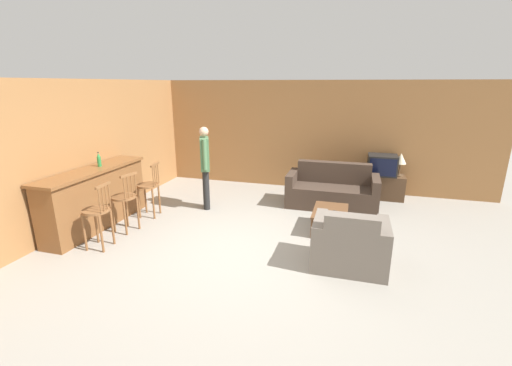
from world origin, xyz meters
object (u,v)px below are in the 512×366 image
object	(u,v)px
table_lamp	(401,159)
bar_chair_far	(149,188)
couch_far	(332,191)
coffee_table	(330,213)
bar_chair_near	(97,214)
tv	(382,165)
book_on_table	(337,213)
person_by_window	(205,163)
bottle	(99,160)
tv_unit	(380,186)
bar_chair_mid	(125,201)
armchair_near	(350,246)

from	to	relation	value
table_lamp	bar_chair_far	bearing A→B (deg)	-153.20
couch_far	coffee_table	distance (m)	1.31
bar_chair_near	coffee_table	distance (m)	3.85
tv	book_on_table	size ratio (longest dim) A/B	3.13
person_by_window	bottle	bearing A→B (deg)	-141.04
bar_chair_near	book_on_table	world-z (taller)	bar_chair_near
tv_unit	book_on_table	bearing A→B (deg)	-110.11
bar_chair_mid	tv_unit	world-z (taller)	bar_chair_mid
bar_chair_mid	tv_unit	bearing A→B (deg)	35.61
bar_chair_mid	bottle	size ratio (longest dim) A/B	4.04
table_lamp	tv_unit	bearing A→B (deg)	180.00
bar_chair_mid	table_lamp	world-z (taller)	bar_chair_mid
bar_chair_mid	person_by_window	bearing A→B (deg)	58.69
bar_chair_far	tv_unit	xyz separation A→B (m)	(4.41, 2.41, -0.29)
armchair_near	coffee_table	world-z (taller)	armchair_near
couch_far	coffee_table	world-z (taller)	couch_far
coffee_table	table_lamp	distance (m)	2.60
bar_chair_far	book_on_table	size ratio (longest dim) A/B	5.35
armchair_near	bar_chair_mid	bearing A→B (deg)	176.80
couch_far	tv	world-z (taller)	tv
armchair_near	coffee_table	distance (m)	1.26
armchair_near	coffee_table	bearing A→B (deg)	106.37
bar_chair_near	book_on_table	size ratio (longest dim) A/B	5.35
couch_far	person_by_window	xyz separation A→B (m)	(-2.51, -0.85, 0.64)
bar_chair_near	armchair_near	distance (m)	3.84
bar_chair_far	bar_chair_mid	bearing A→B (deg)	-90.01
bar_chair_near	armchair_near	world-z (taller)	bar_chair_near
couch_far	armchair_near	xyz separation A→B (m)	(0.42, -2.52, 0.00)
book_on_table	table_lamp	distance (m)	2.63
bar_chair_near	couch_far	distance (m)	4.52
bar_chair_far	tv_unit	world-z (taller)	bar_chair_far
tv	armchair_near	bearing A→B (deg)	-100.06
coffee_table	bottle	bearing A→B (deg)	-169.32
armchair_near	bottle	distance (m)	4.55
armchair_near	tv_unit	xyz separation A→B (m)	(0.60, 3.37, -0.06)
tv_unit	armchair_near	bearing A→B (deg)	-100.05
tv_unit	table_lamp	size ratio (longest dim) A/B	1.99
armchair_near	tv	xyz separation A→B (m)	(0.60, 3.37, 0.44)
book_on_table	coffee_table	bearing A→B (deg)	133.81
couch_far	armchair_near	distance (m)	2.55
tv_unit	tv	bearing A→B (deg)	-90.00
coffee_table	table_lamp	xyz separation A→B (m)	(1.32, 2.16, 0.60)
coffee_table	bottle	xyz separation A→B (m)	(-4.08, -0.77, 0.88)
book_on_table	bottle	bearing A→B (deg)	-171.24
bar_chair_near	table_lamp	bearing A→B (deg)	38.74
couch_far	person_by_window	distance (m)	2.73
bar_chair_near	table_lamp	size ratio (longest dim) A/B	2.07
bar_chair_far	person_by_window	distance (m)	1.20
bar_chair_far	book_on_table	bearing A→B (deg)	2.13
armchair_near	coffee_table	xyz separation A→B (m)	(-0.36, 1.21, -0.01)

